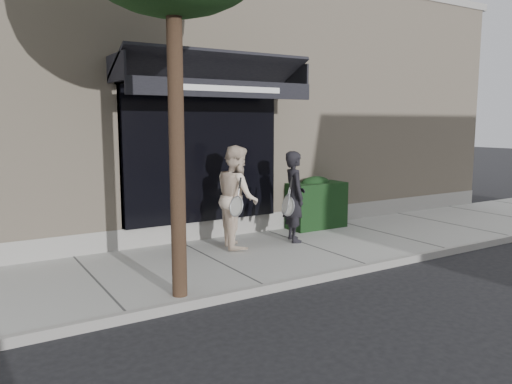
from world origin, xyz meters
TOP-DOWN VIEW (x-y plane):
  - ground at (0.00, 0.00)m, footprint 80.00×80.00m
  - sidewalk at (0.00, 0.00)m, footprint 20.00×3.00m
  - curb at (0.00, -1.55)m, footprint 20.00×0.10m
  - building_facade at (-0.01, 4.96)m, footprint 14.30×8.04m
  - hedge at (1.10, 1.25)m, footprint 1.30×0.70m
  - pedestrian_front at (-0.06, 0.44)m, footprint 0.88×0.92m
  - pedestrian_back at (-1.23, 0.61)m, footprint 0.95×1.09m

SIDE VIEW (x-z plane):
  - ground at x=0.00m, z-range 0.00..0.00m
  - sidewalk at x=0.00m, z-range 0.00..0.12m
  - curb at x=0.00m, z-range 0.00..0.14m
  - hedge at x=1.10m, z-range 0.09..1.23m
  - pedestrian_front at x=-0.06m, z-range 0.12..1.88m
  - pedestrian_back at x=-1.23m, z-range 0.12..2.02m
  - building_facade at x=-0.01m, z-range -0.08..5.56m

